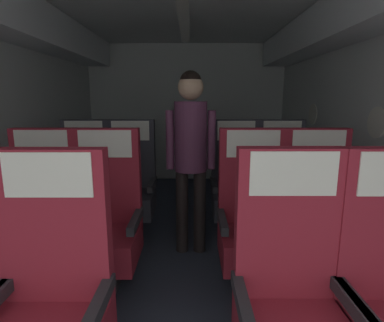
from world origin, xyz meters
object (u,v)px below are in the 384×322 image
flight_attendant (192,144)px  seat_c_left_window (86,187)px  seat_b_right_aisle (319,223)px  seat_b_right_window (254,223)px  seat_c_right_window (237,187)px  seat_b_left_aisle (107,223)px  seat_a_right_window (293,303)px  seat_c_right_aisle (283,187)px  seat_b_left_window (45,222)px  seat_c_left_aisle (132,187)px  seat_a_left_aisle (52,306)px

flight_attendant → seat_c_left_window: bearing=163.5°
seat_b_right_aisle → seat_b_right_window: same height
seat_c_right_window → seat_b_right_aisle: bearing=-63.1°
seat_b_left_aisle → flight_attendant: flight_attendant is taller
seat_b_right_aisle → seat_c_right_window: (-0.47, 0.93, 0.00)m
seat_a_right_window → flight_attendant: (-0.46, 1.43, 0.51)m
seat_b_right_window → seat_c_right_aisle: (0.48, 0.94, 0.00)m
seat_b_right_window → seat_c_right_aisle: bearing=62.9°
seat_b_left_window → seat_c_left_aisle: same height
seat_b_left_aisle → seat_c_right_aisle: same height
seat_a_left_aisle → seat_a_right_window: (1.07, 0.02, 0.00)m
seat_b_right_aisle → seat_c_right_window: size_ratio=1.00×
seat_b_left_window → seat_c_left_window: (-0.01, 0.93, 0.00)m
flight_attendant → seat_c_left_aisle: bearing=149.9°
seat_a_left_aisle → seat_b_left_aisle: size_ratio=1.00×
seat_b_left_window → seat_b_right_window: bearing=-0.2°
seat_a_left_aisle → seat_c_right_aisle: bearing=50.5°
seat_b_left_window → seat_c_right_aisle: same height
seat_c_right_window → flight_attendant: (-0.46, -0.43, 0.51)m
seat_b_left_aisle → seat_b_left_window: bearing=178.8°
seat_a_left_aisle → seat_c_right_window: (1.08, 1.88, 0.00)m
seat_a_left_aisle → seat_b_right_aisle: 1.82m
seat_b_left_window → seat_c_left_window: 0.93m
seat_c_left_window → seat_a_left_aisle: bearing=-75.5°
seat_c_left_window → seat_c_left_aisle: 0.48m
seat_a_left_aisle → seat_c_left_aisle: size_ratio=1.00×
seat_a_left_aisle → seat_b_left_aisle: (-0.01, 0.94, 0.00)m
seat_b_right_aisle → seat_b_left_aisle: bearing=-179.8°
seat_a_left_aisle → flight_attendant: flight_attendant is taller
seat_a_right_window → seat_c_left_window: bearing=130.0°
seat_c_right_window → seat_b_left_window: bearing=-149.1°
seat_b_right_window → seat_b_left_aisle: bearing=-179.8°
seat_b_right_window → seat_c_right_aisle: 1.05m
seat_a_left_aisle → seat_b_left_window: same height
seat_a_right_window → seat_c_right_aisle: size_ratio=1.00×
seat_c_right_window → flight_attendant: size_ratio=0.72×
seat_b_left_aisle → seat_c_right_window: bearing=40.8°
seat_b_left_aisle → seat_b_right_aisle: bearing=0.2°
seat_b_left_window → flight_attendant: flight_attendant is taller
seat_c_left_window → seat_a_right_window: bearing=-50.0°
seat_c_left_window → seat_c_right_window: bearing=-0.0°
seat_c_left_aisle → seat_c_left_window: bearing=-179.3°
seat_a_right_window → seat_b_right_window: bearing=90.0°
flight_attendant → seat_b_right_window: bearing=-43.3°
seat_b_left_aisle → seat_b_right_aisle: (1.56, 0.01, 0.00)m
seat_c_right_window → seat_a_left_aisle: bearing=-119.9°
seat_a_right_window → seat_c_left_window: same height
seat_c_left_aisle → seat_b_right_aisle: bearing=-31.1°
seat_b_left_aisle → seat_b_right_window: size_ratio=1.00×
seat_b_left_window → seat_c_right_aisle: bearing=24.7°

